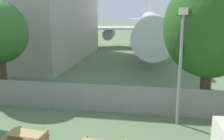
% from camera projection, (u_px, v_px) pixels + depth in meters
% --- Properties ---
extents(perimeter_fence, '(56.07, 0.07, 1.77)m').
position_uv_depth(perimeter_fence, '(127.00, 100.00, 15.93)').
color(perimeter_fence, gray).
rests_on(perimeter_fence, ground).
extents(airplane, '(32.51, 40.19, 11.56)m').
position_uv_depth(airplane, '(151.00, 26.00, 41.31)').
color(airplane, white).
rests_on(airplane, ground).
extents(picnic_bench_near_cabin, '(1.82, 1.55, 0.76)m').
position_uv_depth(picnic_bench_near_cabin, '(26.00, 139.00, 12.04)').
color(picnic_bench_near_cabin, tan).
rests_on(picnic_bench_near_cabin, ground).
extents(tree_near_hangar, '(5.42, 5.42, 8.24)m').
position_uv_depth(tree_near_hangar, '(210.00, 28.00, 15.20)').
color(tree_near_hangar, '#4C3823').
rests_on(tree_near_hangar, ground).
extents(light_mast, '(0.44, 0.44, 6.36)m').
position_uv_depth(light_mast, '(181.00, 53.00, 13.82)').
color(light_mast, '#99999E').
rests_on(light_mast, ground).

